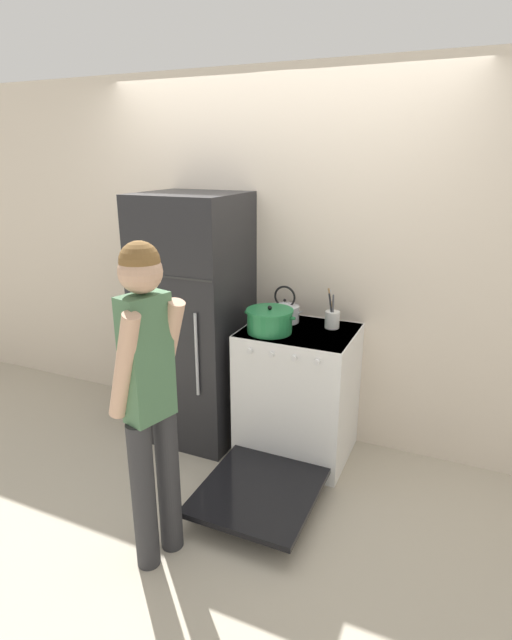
{
  "coord_description": "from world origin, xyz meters",
  "views": [
    {
      "loc": [
        1.28,
        -3.22,
        1.99
      ],
      "look_at": [
        0.05,
        -0.45,
        0.99
      ],
      "focal_mm": 28.0,
      "sensor_mm": 36.0,
      "label": 1
    }
  ],
  "objects_px": {
    "tea_kettle": "(285,311)",
    "person": "(149,392)",
    "refrigerator": "(195,320)",
    "stove_range": "(296,396)",
    "dutch_oven_pot": "(270,321)",
    "utensil_jar": "(332,318)"
  },
  "relations": [
    {
      "from": "person",
      "to": "refrigerator",
      "type": "bearing_deg",
      "value": 36.19
    },
    {
      "from": "tea_kettle",
      "to": "person",
      "type": "relative_size",
      "value": 0.15
    },
    {
      "from": "utensil_jar",
      "to": "person",
      "type": "xyz_separation_m",
      "value": [
        -0.51,
        -1.32,
        -0.03
      ]
    },
    {
      "from": "refrigerator",
      "to": "person",
      "type": "distance_m",
      "value": 1.26
    },
    {
      "from": "refrigerator",
      "to": "utensil_jar",
      "type": "xyz_separation_m",
      "value": [
        0.96,
        0.15,
        0.09
      ]
    },
    {
      "from": "tea_kettle",
      "to": "stove_range",
      "type": "bearing_deg",
      "value": -46.6
    },
    {
      "from": "stove_range",
      "to": "tea_kettle",
      "type": "relative_size",
      "value": 5.26
    },
    {
      "from": "stove_range",
      "to": "dutch_oven_pot",
      "type": "xyz_separation_m",
      "value": [
        -0.16,
        -0.08,
        0.54
      ]
    },
    {
      "from": "tea_kettle",
      "to": "person",
      "type": "height_order",
      "value": "person"
    },
    {
      "from": "stove_range",
      "to": "utensil_jar",
      "type": "xyz_separation_m",
      "value": [
        0.18,
        0.16,
        0.52
      ]
    },
    {
      "from": "stove_range",
      "to": "tea_kettle",
      "type": "height_order",
      "value": "tea_kettle"
    },
    {
      "from": "stove_range",
      "to": "refrigerator",
      "type": "bearing_deg",
      "value": 178.97
    },
    {
      "from": "refrigerator",
      "to": "tea_kettle",
      "type": "xyz_separation_m",
      "value": [
        0.63,
        0.14,
        0.11
      ]
    },
    {
      "from": "refrigerator",
      "to": "tea_kettle",
      "type": "height_order",
      "value": "refrigerator"
    },
    {
      "from": "dutch_oven_pot",
      "to": "utensil_jar",
      "type": "bearing_deg",
      "value": 35.51
    },
    {
      "from": "dutch_oven_pot",
      "to": "person",
      "type": "distance_m",
      "value": 1.09
    },
    {
      "from": "utensil_jar",
      "to": "person",
      "type": "height_order",
      "value": "person"
    },
    {
      "from": "stove_range",
      "to": "tea_kettle",
      "type": "xyz_separation_m",
      "value": [
        -0.15,
        0.16,
        0.53
      ]
    },
    {
      "from": "dutch_oven_pot",
      "to": "stove_range",
      "type": "bearing_deg",
      "value": 26.46
    },
    {
      "from": "dutch_oven_pot",
      "to": "person",
      "type": "height_order",
      "value": "person"
    },
    {
      "from": "refrigerator",
      "to": "tea_kettle",
      "type": "bearing_deg",
      "value": 13.04
    },
    {
      "from": "tea_kettle",
      "to": "utensil_jar",
      "type": "distance_m",
      "value": 0.33
    }
  ]
}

